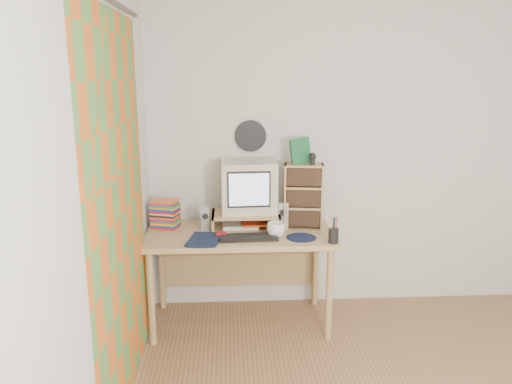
{
  "coord_description": "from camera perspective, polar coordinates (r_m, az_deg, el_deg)",
  "views": [
    {
      "loc": [
        -1.11,
        -2.21,
        1.92
      ],
      "look_at": [
        -0.91,
        1.33,
        1.07
      ],
      "focal_mm": 35.0,
      "sensor_mm": 36.0,
      "label": 1
    }
  ],
  "objects": [
    {
      "name": "monitor_riser",
      "position": [
        3.85,
        -1.18,
        -2.74
      ],
      "size": [
        0.52,
        0.3,
        0.12
      ],
      "color": "tan",
      "rests_on": "desk"
    },
    {
      "name": "wall_disc",
      "position": [
        3.98,
        -0.62,
        6.42
      ],
      "size": [
        0.25,
        0.02,
        0.25
      ],
      "primitive_type": "cylinder",
      "rotation": [
        1.57,
        0.0,
        0.0
      ],
      "color": "black",
      "rests_on": "back_wall"
    },
    {
      "name": "game_box",
      "position": [
        3.79,
        5.08,
        4.68
      ],
      "size": [
        0.16,
        0.08,
        0.2
      ],
      "primitive_type": "cube",
      "rotation": [
        0.0,
        0.0,
        0.33
      ],
      "color": "#1A5E34",
      "rests_on": "cd_rack"
    },
    {
      "name": "desk",
      "position": [
        3.88,
        -1.88,
        -6.15
      ],
      "size": [
        1.4,
        0.7,
        0.75
      ],
      "color": "tan",
      "rests_on": "floor"
    },
    {
      "name": "dvd_stack",
      "position": [
        3.91,
        -10.38,
        -2.02
      ],
      "size": [
        0.23,
        0.19,
        0.28
      ],
      "primitive_type": null,
      "rotation": [
        0.0,
        0.0,
        -0.31
      ],
      "color": "brown",
      "rests_on": "desk"
    },
    {
      "name": "crt_monitor",
      "position": [
        3.84,
        -0.9,
        0.65
      ],
      "size": [
        0.44,
        0.44,
        0.39
      ],
      "primitive_type": "cube",
      "rotation": [
        0.0,
        0.0,
        0.06
      ],
      "color": "beige",
      "rests_on": "monitor_riser"
    },
    {
      "name": "papers",
      "position": [
        3.89,
        -1.11,
        -3.71
      ],
      "size": [
        0.28,
        0.21,
        0.04
      ],
      "primitive_type": null,
      "rotation": [
        0.0,
        0.0,
        0.06
      ],
      "color": "silver",
      "rests_on": "desk"
    },
    {
      "name": "speaker_left",
      "position": [
        3.82,
        -5.79,
        -3.02
      ],
      "size": [
        0.07,
        0.07,
        0.18
      ],
      "primitive_type": "cube",
      "rotation": [
        0.0,
        0.0,
        -0.02
      ],
      "color": "#ACACB1",
      "rests_on": "desk"
    },
    {
      "name": "red_box",
      "position": [
        3.65,
        -4.0,
        -4.92
      ],
      "size": [
        0.09,
        0.06,
        0.04
      ],
      "primitive_type": "cube",
      "rotation": [
        0.0,
        0.0,
        0.17
      ],
      "color": "#AE121E",
      "rests_on": "desk"
    },
    {
      "name": "curtain",
      "position": [
        2.87,
        -15.24,
        -2.58
      ],
      "size": [
        0.0,
        2.2,
        2.2
      ],
      "primitive_type": "plane",
      "rotation": [
        1.57,
        0.0,
        1.57
      ],
      "color": "#CD5F1D",
      "rests_on": "left_wall"
    },
    {
      "name": "pen_cup",
      "position": [
        3.56,
        8.86,
        -4.64
      ],
      "size": [
        0.07,
        0.07,
        0.14
      ],
      "primitive_type": null,
      "rotation": [
        0.0,
        0.0,
        0.01
      ],
      "color": "black",
      "rests_on": "desk"
    },
    {
      "name": "speaker_right",
      "position": [
        3.84,
        3.03,
        -2.63
      ],
      "size": [
        0.08,
        0.08,
        0.21
      ],
      "primitive_type": "cube",
      "rotation": [
        0.0,
        0.0,
        0.1
      ],
      "color": "#ACACB1",
      "rests_on": "desk"
    },
    {
      "name": "back_wall",
      "position": [
        4.17,
        12.28,
        3.93
      ],
      "size": [
        3.5,
        0.0,
        3.5
      ],
      "primitive_type": "plane",
      "rotation": [
        1.57,
        0.0,
        0.0
      ],
      "color": "white",
      "rests_on": "floor"
    },
    {
      "name": "diary",
      "position": [
        3.6,
        -7.59,
        -5.14
      ],
      "size": [
        0.3,
        0.24,
        0.05
      ],
      "primitive_type": "imported",
      "rotation": [
        0.0,
        0.0,
        -0.18
      ],
      "color": "#0E1936",
      "rests_on": "desk"
    },
    {
      "name": "webcam",
      "position": [
        3.76,
        6.47,
        3.79
      ],
      "size": [
        0.06,
        0.06,
        0.09
      ],
      "primitive_type": null,
      "rotation": [
        0.0,
        0.0,
        0.11
      ],
      "color": "black",
      "rests_on": "cd_rack"
    },
    {
      "name": "left_wall",
      "position": [
        2.4,
        -18.65,
        -3.45
      ],
      "size": [
        0.0,
        3.5,
        3.5
      ],
      "primitive_type": "plane",
      "rotation": [
        1.57,
        0.0,
        1.57
      ],
      "color": "white",
      "rests_on": "floor"
    },
    {
      "name": "mousepad",
      "position": [
        3.65,
        5.18,
        -5.21
      ],
      "size": [
        0.26,
        0.26,
        0.0
      ],
      "primitive_type": "cylinder",
      "rotation": [
        0.0,
        0.0,
        -0.2
      ],
      "color": "black",
      "rests_on": "desk"
    },
    {
      "name": "cd_rack",
      "position": [
        3.85,
        5.46,
        -0.43
      ],
      "size": [
        0.32,
        0.2,
        0.49
      ],
      "primitive_type": "cube",
      "rotation": [
        0.0,
        0.0,
        -0.14
      ],
      "color": "tan",
      "rests_on": "desk"
    },
    {
      "name": "keyboard",
      "position": [
        3.6,
        -0.81,
        -5.22
      ],
      "size": [
        0.42,
        0.15,
        0.03
      ],
      "primitive_type": "cube",
      "rotation": [
        0.0,
        0.0,
        0.04
      ],
      "color": "black",
      "rests_on": "desk"
    },
    {
      "name": "mug",
      "position": [
        3.65,
        2.31,
        -4.35
      ],
      "size": [
        0.14,
        0.14,
        0.11
      ],
      "primitive_type": "imported",
      "rotation": [
        0.0,
        0.0,
        -0.07
      ],
      "color": "white",
      "rests_on": "desk"
    }
  ]
}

